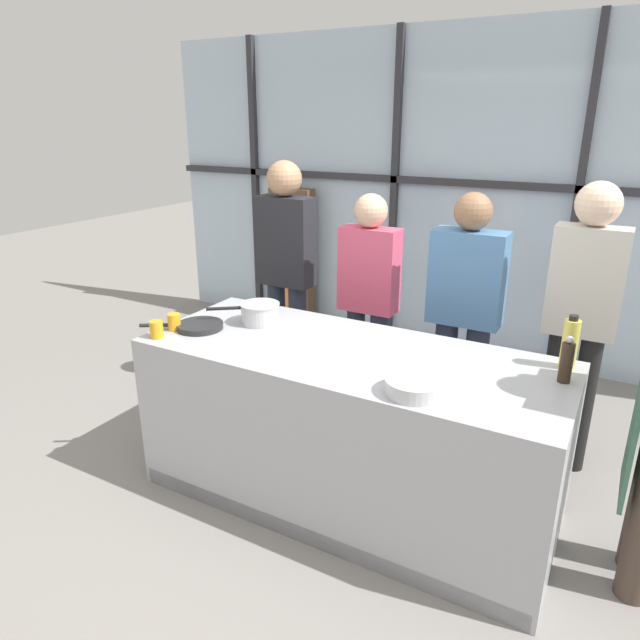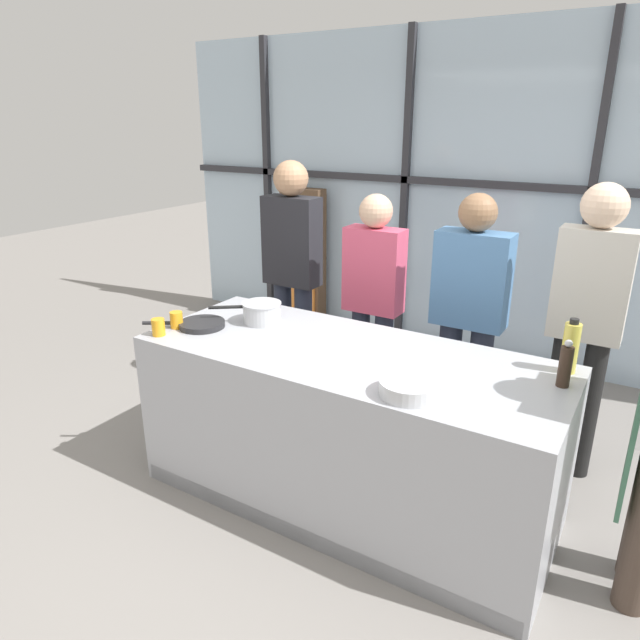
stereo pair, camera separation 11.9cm
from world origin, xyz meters
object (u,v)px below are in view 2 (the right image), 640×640
object	(u,v)px
oil_bottle	(570,347)
pepper_grinder	(565,365)
spectator_far_left	(292,265)
white_plate	(440,377)
spectator_center_left	(373,295)
spectator_center_right	(469,309)
juice_glass_near	(158,327)
frying_pan	(200,324)
spectator_far_right	(587,313)
saucepan	(261,312)
juice_glass_far	(177,320)
mixing_bowl	(409,387)

from	to	relation	value
oil_bottle	pepper_grinder	size ratio (longest dim) A/B	1.19
spectator_far_left	white_plate	xyz separation A→B (m)	(1.53, -1.02, -0.12)
spectator_center_left	white_plate	size ratio (longest dim) A/B	6.02
spectator_center_right	juice_glass_near	bearing A→B (deg)	44.18
frying_pan	spectator_center_right	bearing A→B (deg)	41.31
frying_pan	juice_glass_near	size ratio (longest dim) A/B	4.50
frying_pan	pepper_grinder	distance (m)	1.96
spectator_far_right	pepper_grinder	distance (m)	0.81
white_plate	oil_bottle	world-z (taller)	oil_bottle
saucepan	frying_pan	bearing A→B (deg)	-135.27
spectator_center_right	juice_glass_far	distance (m)	1.79
spectator_far_left	juice_glass_near	distance (m)	1.32
spectator_far_right	frying_pan	xyz separation A→B (m)	(-1.92, -1.10, -0.09)
spectator_far_left	white_plate	size ratio (longest dim) A/B	6.72
pepper_grinder	juice_glass_near	distance (m)	2.11
oil_bottle	juice_glass_far	distance (m)	2.11
spectator_center_right	oil_bottle	xyz separation A→B (m)	(0.68, -0.63, 0.11)
white_plate	pepper_grinder	distance (m)	0.56
white_plate	juice_glass_near	size ratio (longest dim) A/B	2.77
saucepan	white_plate	xyz separation A→B (m)	(1.18, -0.18, -0.06)
white_plate	juice_glass_far	xyz separation A→B (m)	(-1.54, -0.15, 0.04)
spectator_far_left	juice_glass_far	distance (m)	1.18
mixing_bowl	juice_glass_near	bearing A→B (deg)	-177.78
frying_pan	white_plate	world-z (taller)	frying_pan
mixing_bowl	pepper_grinder	distance (m)	0.72
juice_glass_near	juice_glass_far	distance (m)	0.14
saucepan	pepper_grinder	bearing A→B (deg)	1.12
oil_bottle	juice_glass_far	xyz separation A→B (m)	(-2.04, -0.54, -0.08)
spectator_far_left	mixing_bowl	world-z (taller)	spectator_far_left
spectator_center_right	saucepan	bearing A→B (deg)	40.36
juice_glass_near	oil_bottle	bearing A→B (deg)	18.51
spectator_center_right	spectator_far_left	bearing A→B (deg)	0.00
spectator_far_right	pepper_grinder	world-z (taller)	spectator_far_right
spectator_center_right	oil_bottle	distance (m)	0.94
frying_pan	oil_bottle	xyz separation A→B (m)	(1.93, 0.46, 0.11)
spectator_center_right	spectator_far_right	world-z (taller)	spectator_far_right
mixing_bowl	juice_glass_far	distance (m)	1.49
spectator_far_left	frying_pan	size ratio (longest dim) A/B	4.13
juice_glass_far	frying_pan	bearing A→B (deg)	36.89
spectator_center_left	spectator_center_right	distance (m)	0.67
spectator_center_right	pepper_grinder	bearing A→B (deg)	130.56
spectator_center_left	oil_bottle	world-z (taller)	spectator_center_left
pepper_grinder	frying_pan	bearing A→B (deg)	-171.62
spectator_far_left	juice_glass_near	size ratio (longest dim) A/B	18.59
spectator_far_right	mixing_bowl	distance (m)	1.37
spectator_far_left	white_plate	bearing A→B (deg)	146.19
mixing_bowl	juice_glass_near	distance (m)	1.49
white_plate	frying_pan	bearing A→B (deg)	-177.17
spectator_far_left	spectator_center_left	size ratio (longest dim) A/B	1.12
spectator_center_left	white_plate	world-z (taller)	spectator_center_left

